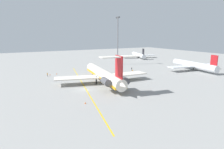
{
  "coord_description": "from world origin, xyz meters",
  "views": [
    {
      "loc": [
        62.79,
        -23.65,
        19.09
      ],
      "look_at": [
        -5.98,
        14.75,
        2.92
      ],
      "focal_mm": 31.87,
      "sensor_mm": 36.0,
      "label": 1
    }
  ],
  "objects_px": {
    "main_jetliner": "(104,75)",
    "airliner_far_left": "(138,55)",
    "ground_crew_near_nose": "(133,71)",
    "ground_crew_starboard": "(120,69)",
    "ground_crew_near_tail": "(132,69)",
    "light_mast": "(118,39)",
    "safety_cone_wingtip": "(50,75)",
    "ground_crew_portside": "(47,74)",
    "safety_cone_tail": "(57,74)",
    "safety_cone_nose": "(85,103)",
    "airliner_mid_left": "(193,65)"
  },
  "relations": [
    {
      "from": "main_jetliner",
      "to": "airliner_far_left",
      "type": "bearing_deg",
      "value": -36.36
    },
    {
      "from": "ground_crew_near_nose",
      "to": "ground_crew_starboard",
      "type": "bearing_deg",
      "value": -97.39
    },
    {
      "from": "ground_crew_near_tail",
      "to": "light_mast",
      "type": "xyz_separation_m",
      "value": [
        -22.69,
        4.8,
        14.73
      ]
    },
    {
      "from": "ground_crew_near_nose",
      "to": "safety_cone_wingtip",
      "type": "distance_m",
      "value": 39.97
    },
    {
      "from": "ground_crew_portside",
      "to": "safety_cone_tail",
      "type": "bearing_deg",
      "value": 158.48
    },
    {
      "from": "main_jetliner",
      "to": "ground_crew_portside",
      "type": "height_order",
      "value": "main_jetliner"
    },
    {
      "from": "ground_crew_near_nose",
      "to": "light_mast",
      "type": "height_order",
      "value": "light_mast"
    },
    {
      "from": "ground_crew_near_tail",
      "to": "safety_cone_tail",
      "type": "relative_size",
      "value": 3.33
    },
    {
      "from": "ground_crew_starboard",
      "to": "safety_cone_nose",
      "type": "relative_size",
      "value": 3.27
    },
    {
      "from": "ground_crew_near_tail",
      "to": "safety_cone_wingtip",
      "type": "xyz_separation_m",
      "value": [
        -9.33,
        -40.17,
        -0.88
      ]
    },
    {
      "from": "safety_cone_nose",
      "to": "airliner_mid_left",
      "type": "bearing_deg",
      "value": 107.05
    },
    {
      "from": "airliner_mid_left",
      "to": "safety_cone_tail",
      "type": "xyz_separation_m",
      "value": [
        -23.6,
        -66.8,
        -2.46
      ]
    },
    {
      "from": "ground_crew_near_nose",
      "to": "safety_cone_tail",
      "type": "distance_m",
      "value": 37.1
    },
    {
      "from": "safety_cone_wingtip",
      "to": "safety_cone_tail",
      "type": "distance_m",
      "value": 3.29
    },
    {
      "from": "ground_crew_portside",
      "to": "safety_cone_wingtip",
      "type": "xyz_separation_m",
      "value": [
        -2.41,
        1.61,
        -0.78
      ]
    },
    {
      "from": "airliner_mid_left",
      "to": "safety_cone_wingtip",
      "type": "height_order",
      "value": "airliner_mid_left"
    },
    {
      "from": "ground_crew_portside",
      "to": "ground_crew_starboard",
      "type": "distance_m",
      "value": 36.23
    },
    {
      "from": "airliner_mid_left",
      "to": "ground_crew_portside",
      "type": "height_order",
      "value": "airliner_mid_left"
    },
    {
      "from": "safety_cone_nose",
      "to": "ground_crew_portside",
      "type": "bearing_deg",
      "value": -177.82
    },
    {
      "from": "airliner_far_left",
      "to": "safety_cone_wingtip",
      "type": "bearing_deg",
      "value": 132.92
    },
    {
      "from": "main_jetliner",
      "to": "airliner_mid_left",
      "type": "xyz_separation_m",
      "value": [
        -3.37,
        54.94,
        -0.66
      ]
    },
    {
      "from": "main_jetliner",
      "to": "safety_cone_tail",
      "type": "distance_m",
      "value": 29.62
    },
    {
      "from": "airliner_far_left",
      "to": "ground_crew_near_tail",
      "type": "distance_m",
      "value": 58.11
    },
    {
      "from": "airliner_far_left",
      "to": "airliner_mid_left",
      "type": "xyz_separation_m",
      "value": [
        58.49,
        -7.3,
        0.3
      ]
    },
    {
      "from": "airliner_far_left",
      "to": "ground_crew_near_tail",
      "type": "relative_size",
      "value": 14.82
    },
    {
      "from": "ground_crew_near_tail",
      "to": "ground_crew_portside",
      "type": "xyz_separation_m",
      "value": [
        -6.92,
        -41.78,
        -0.1
      ]
    },
    {
      "from": "airliner_far_left",
      "to": "ground_crew_starboard",
      "type": "height_order",
      "value": "airliner_far_left"
    },
    {
      "from": "airliner_mid_left",
      "to": "safety_cone_nose",
      "type": "height_order",
      "value": "airliner_mid_left"
    },
    {
      "from": "main_jetliner",
      "to": "airliner_far_left",
      "type": "distance_m",
      "value": 87.76
    },
    {
      "from": "main_jetliner",
      "to": "ground_crew_near_tail",
      "type": "relative_size",
      "value": 23.28
    },
    {
      "from": "ground_crew_near_nose",
      "to": "ground_crew_near_tail",
      "type": "distance_m",
      "value": 5.65
    },
    {
      "from": "main_jetliner",
      "to": "airliner_far_left",
      "type": "relative_size",
      "value": 1.57
    },
    {
      "from": "ground_crew_near_nose",
      "to": "light_mast",
      "type": "xyz_separation_m",
      "value": [
        -27.58,
        7.62,
        14.85
      ]
    },
    {
      "from": "airliner_far_left",
      "to": "ground_crew_starboard",
      "type": "xyz_separation_m",
      "value": [
        42.12,
        -43.01,
        -1.3
      ]
    },
    {
      "from": "ground_crew_portside",
      "to": "ground_crew_starboard",
      "type": "relative_size",
      "value": 0.93
    },
    {
      "from": "safety_cone_tail",
      "to": "ground_crew_portside",
      "type": "bearing_deg",
      "value": -60.02
    },
    {
      "from": "airliner_mid_left",
      "to": "main_jetliner",
      "type": "bearing_deg",
      "value": 100.97
    },
    {
      "from": "ground_crew_near_tail",
      "to": "ground_crew_portside",
      "type": "bearing_deg",
      "value": -87.13
    },
    {
      "from": "airliner_mid_left",
      "to": "ground_crew_near_nose",
      "type": "xyz_separation_m",
      "value": [
        -8.97,
        -32.71,
        -1.69
      ]
    },
    {
      "from": "main_jetliner",
      "to": "safety_cone_nose",
      "type": "distance_m",
      "value": 23.81
    },
    {
      "from": "airliner_far_left",
      "to": "safety_cone_tail",
      "type": "distance_m",
      "value": 81.93
    },
    {
      "from": "ground_crew_near_nose",
      "to": "safety_cone_nose",
      "type": "relative_size",
      "value": 2.99
    },
    {
      "from": "main_jetliner",
      "to": "ground_crew_starboard",
      "type": "distance_m",
      "value": 27.65
    },
    {
      "from": "ground_crew_starboard",
      "to": "ground_crew_portside",
      "type": "bearing_deg",
      "value": -178.14
    },
    {
      "from": "airliner_mid_left",
      "to": "ground_crew_portside",
      "type": "relative_size",
      "value": 18.63
    },
    {
      "from": "airliner_mid_left",
      "to": "ground_crew_near_tail",
      "type": "xyz_separation_m",
      "value": [
        -13.87,
        -29.89,
        -1.58
      ]
    },
    {
      "from": "airliner_mid_left",
      "to": "ground_crew_starboard",
      "type": "relative_size",
      "value": 17.3
    },
    {
      "from": "airliner_far_left",
      "to": "safety_cone_wingtip",
      "type": "relative_size",
      "value": 49.31
    },
    {
      "from": "airliner_mid_left",
      "to": "safety_cone_nose",
      "type": "bearing_deg",
      "value": 114.52
    },
    {
      "from": "airliner_mid_left",
      "to": "safety_cone_wingtip",
      "type": "distance_m",
      "value": 73.84
    }
  ]
}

